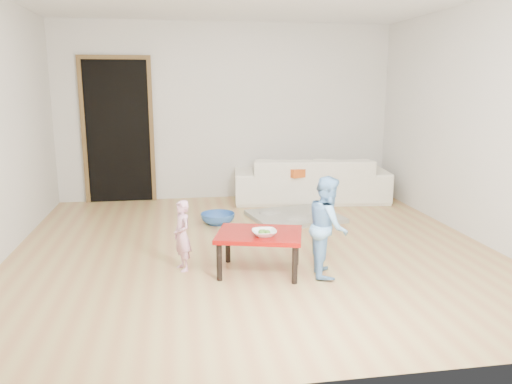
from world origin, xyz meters
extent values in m
cube|color=#B3804C|center=(0.00, 0.00, 0.00)|extent=(5.00, 5.00, 0.01)
cube|color=beige|center=(0.00, 2.50, 1.30)|extent=(5.00, 0.02, 2.60)
cube|color=beige|center=(2.50, 0.00, 1.30)|extent=(0.02, 5.00, 2.60)
imported|color=white|center=(1.19, 2.05, 0.33)|extent=(2.34, 1.14, 0.66)
cube|color=#DC5818|center=(0.96, 1.82, 0.49)|extent=(0.54, 0.51, 0.12)
imported|color=white|center=(-0.03, -0.82, 0.41)|extent=(0.22, 0.22, 0.05)
imported|color=#D25F92|center=(-0.75, -0.53, 0.33)|extent=(0.24, 0.28, 0.67)
imported|color=#66ADED|center=(0.55, -0.86, 0.46)|extent=(0.42, 0.50, 0.91)
imported|color=#2B58A3|center=(-0.29, 0.99, 0.07)|extent=(0.42, 0.42, 0.13)
camera|label=1|loc=(-0.78, -5.02, 1.71)|focal=35.00mm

